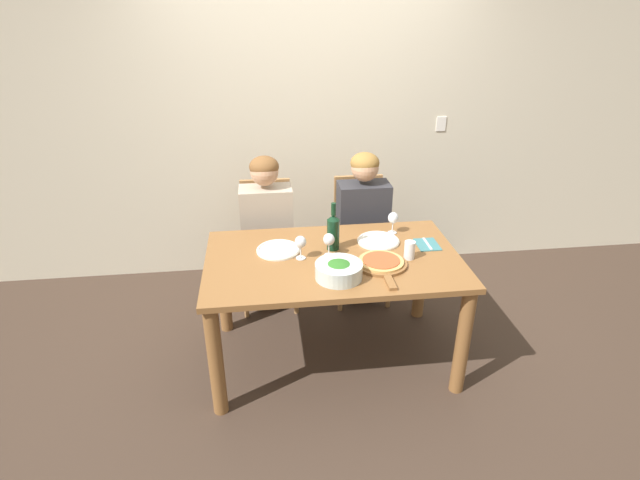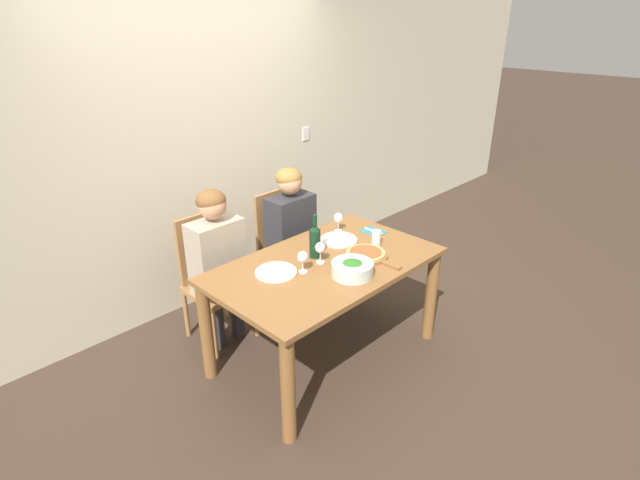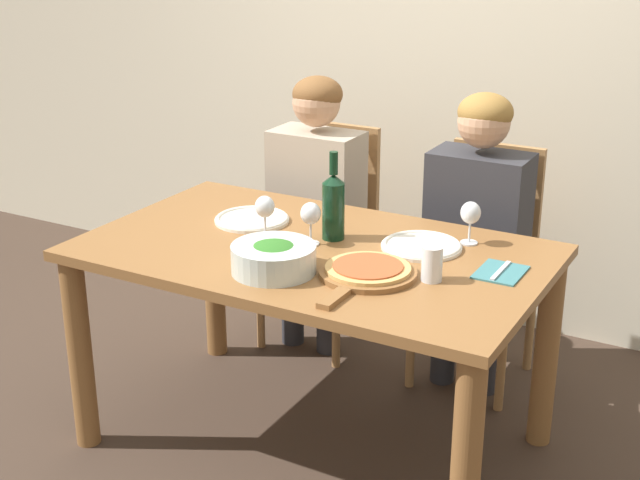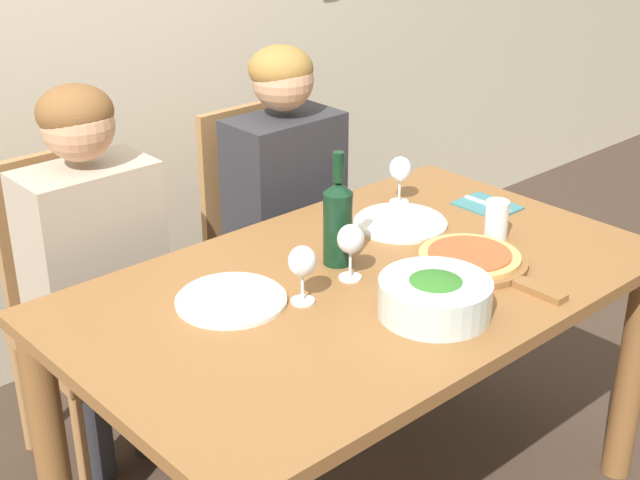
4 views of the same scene
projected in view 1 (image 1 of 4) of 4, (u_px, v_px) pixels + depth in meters
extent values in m
plane|color=#3D2D23|center=(332.00, 356.00, 3.40)|extent=(40.00, 40.00, 0.00)
cube|color=beige|center=(309.00, 115.00, 4.01)|extent=(10.00, 0.05, 2.70)
cube|color=white|center=(441.00, 124.00, 4.15)|extent=(0.08, 0.01, 0.12)
cube|color=brown|center=(333.00, 260.00, 3.07)|extent=(1.57, 0.94, 0.04)
cylinder|color=brown|center=(216.00, 362.00, 2.80)|extent=(0.09, 0.09, 0.73)
cylinder|color=brown|center=(463.00, 342.00, 2.96)|extent=(0.09, 0.09, 0.73)
cylinder|color=brown|center=(223.00, 286.00, 3.53)|extent=(0.09, 0.09, 0.73)
cylinder|color=brown|center=(421.00, 273.00, 3.69)|extent=(0.09, 0.09, 0.73)
cube|color=#9E7042|center=(269.00, 255.00, 3.83)|extent=(0.42, 0.42, 0.04)
cube|color=#9E7042|center=(266.00, 212.00, 3.88)|extent=(0.38, 0.03, 0.53)
cylinder|color=#9E7042|center=(245.00, 294.00, 3.74)|extent=(0.04, 0.04, 0.40)
cylinder|color=#9E7042|center=(296.00, 291.00, 3.78)|extent=(0.04, 0.04, 0.40)
cylinder|color=#9E7042|center=(246.00, 269.00, 4.08)|extent=(0.04, 0.04, 0.40)
cylinder|color=#9E7042|center=(292.00, 267.00, 4.12)|extent=(0.04, 0.04, 0.40)
cube|color=#9E7042|center=(361.00, 250.00, 3.91)|extent=(0.42, 0.42, 0.04)
cube|color=#9E7042|center=(357.00, 207.00, 3.96)|extent=(0.38, 0.03, 0.53)
cylinder|color=#9E7042|center=(340.00, 288.00, 3.82)|extent=(0.04, 0.04, 0.40)
cylinder|color=#9E7042|center=(389.00, 285.00, 3.86)|extent=(0.04, 0.04, 0.40)
cylinder|color=#9E7042|center=(333.00, 264.00, 4.16)|extent=(0.04, 0.04, 0.40)
cylinder|color=#9E7042|center=(378.00, 261.00, 4.20)|extent=(0.04, 0.04, 0.40)
cylinder|color=#28282D|center=(258.00, 284.00, 3.84)|extent=(0.10, 0.10, 0.43)
cylinder|color=#28282D|center=(282.00, 282.00, 3.86)|extent=(0.10, 0.10, 0.43)
cube|color=tan|center=(267.00, 222.00, 3.69)|extent=(0.38, 0.22, 0.54)
cylinder|color=tan|center=(240.00, 257.00, 3.51)|extent=(0.07, 0.31, 0.14)
cylinder|color=tan|center=(297.00, 254.00, 3.56)|extent=(0.07, 0.31, 0.14)
sphere|color=tan|center=(264.00, 172.00, 3.52)|extent=(0.20, 0.20, 0.20)
ellipsoid|color=brown|center=(264.00, 167.00, 3.51)|extent=(0.21, 0.21, 0.15)
cylinder|color=#28282D|center=(351.00, 278.00, 3.92)|extent=(0.10, 0.10, 0.43)
cylinder|color=#28282D|center=(373.00, 276.00, 3.94)|extent=(0.10, 0.10, 0.43)
cube|color=#2D2D33|center=(363.00, 217.00, 3.77)|extent=(0.38, 0.22, 0.54)
cylinder|color=#2D2D33|center=(342.00, 251.00, 3.59)|extent=(0.07, 0.31, 0.14)
cylinder|color=#2D2D33|center=(396.00, 248.00, 3.64)|extent=(0.07, 0.31, 0.14)
sphere|color=tan|center=(365.00, 168.00, 3.60)|extent=(0.20, 0.20, 0.20)
ellipsoid|color=olive|center=(365.00, 163.00, 3.59)|extent=(0.21, 0.21, 0.15)
cylinder|color=black|center=(333.00, 234.00, 3.13)|extent=(0.08, 0.08, 0.20)
cone|color=black|center=(333.00, 217.00, 3.07)|extent=(0.08, 0.08, 0.03)
cylinder|color=black|center=(333.00, 209.00, 3.05)|extent=(0.03, 0.03, 0.08)
cylinder|color=silver|center=(339.00, 271.00, 2.83)|extent=(0.27, 0.27, 0.09)
ellipsoid|color=#2D6B23|center=(339.00, 270.00, 2.83)|extent=(0.22, 0.22, 0.10)
cylinder|color=silver|center=(278.00, 250.00, 3.14)|extent=(0.28, 0.28, 0.01)
torus|color=silver|center=(278.00, 249.00, 3.14)|extent=(0.27, 0.27, 0.02)
cylinder|color=silver|center=(378.00, 241.00, 3.26)|extent=(0.28, 0.28, 0.01)
torus|color=silver|center=(378.00, 240.00, 3.25)|extent=(0.27, 0.27, 0.02)
cylinder|color=brown|center=(381.00, 263.00, 2.98)|extent=(0.31, 0.31, 0.02)
cube|color=brown|center=(390.00, 283.00, 2.78)|extent=(0.04, 0.14, 0.02)
cylinder|color=tan|center=(381.00, 261.00, 2.97)|extent=(0.27, 0.27, 0.01)
cylinder|color=#AD4C28|center=(381.00, 260.00, 2.97)|extent=(0.22, 0.22, 0.01)
cylinder|color=silver|center=(301.00, 258.00, 3.05)|extent=(0.06, 0.06, 0.01)
cylinder|color=silver|center=(301.00, 252.00, 3.04)|extent=(0.01, 0.01, 0.07)
ellipsoid|color=silver|center=(300.00, 242.00, 3.00)|extent=(0.07, 0.07, 0.08)
ellipsoid|color=maroon|center=(301.00, 244.00, 3.01)|extent=(0.06, 0.06, 0.03)
cylinder|color=silver|center=(392.00, 233.00, 3.38)|extent=(0.06, 0.06, 0.01)
cylinder|color=silver|center=(393.00, 227.00, 3.36)|extent=(0.01, 0.01, 0.07)
ellipsoid|color=silver|center=(393.00, 218.00, 3.33)|extent=(0.07, 0.07, 0.08)
ellipsoid|color=maroon|center=(393.00, 219.00, 3.34)|extent=(0.06, 0.06, 0.03)
cylinder|color=silver|center=(329.00, 255.00, 3.09)|extent=(0.06, 0.06, 0.01)
cylinder|color=silver|center=(329.00, 249.00, 3.07)|extent=(0.01, 0.01, 0.07)
ellipsoid|color=silver|center=(329.00, 239.00, 3.04)|extent=(0.07, 0.07, 0.08)
ellipsoid|color=maroon|center=(329.00, 241.00, 3.04)|extent=(0.06, 0.06, 0.03)
cylinder|color=silver|center=(410.00, 250.00, 3.03)|extent=(0.07, 0.07, 0.11)
cube|color=#387075|center=(427.00, 244.00, 3.22)|extent=(0.14, 0.18, 0.01)
cube|color=silver|center=(427.00, 244.00, 3.22)|extent=(0.01, 0.17, 0.01)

